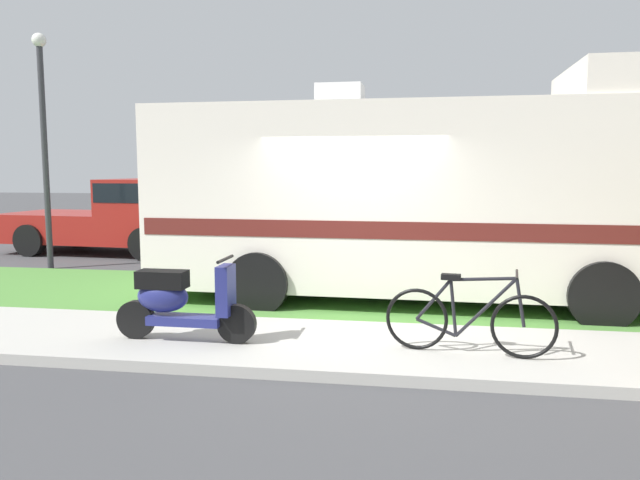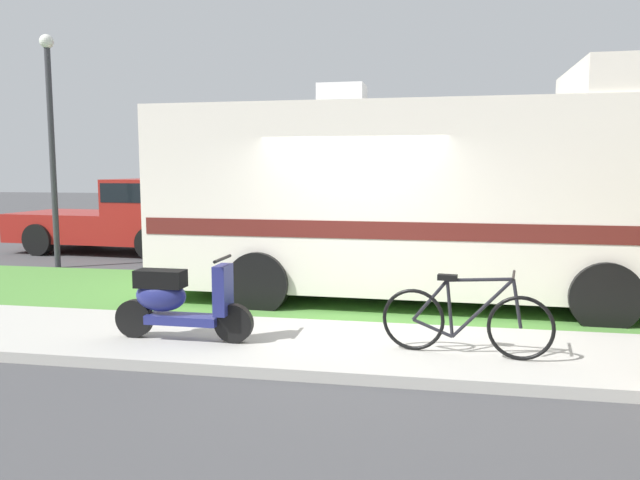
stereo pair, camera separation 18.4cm
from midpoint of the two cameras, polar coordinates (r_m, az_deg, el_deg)
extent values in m
plane|color=#424244|center=(8.14, 1.99, -8.01)|extent=(80.00, 80.00, 0.00)
cube|color=#ADAAA3|center=(6.98, 0.72, -10.01)|extent=(24.00, 2.00, 0.12)
cube|color=#4C8438|center=(9.58, 3.13, -5.53)|extent=(24.00, 3.40, 0.08)
cube|color=silver|center=(9.46, 8.38, 4.06)|extent=(7.90, 2.74, 2.69)
cube|color=silver|center=(9.88, 26.81, 12.79)|extent=(1.85, 2.48, 0.50)
cube|color=#591E19|center=(9.48, 8.34, 1.62)|extent=(7.74, 2.76, 0.24)
cube|color=silver|center=(9.63, 1.34, 13.25)|extent=(0.71, 0.62, 0.36)
cylinder|color=black|center=(10.99, 21.30, -2.22)|extent=(0.91, 0.30, 0.90)
cylinder|color=black|center=(8.62, 24.33, -4.72)|extent=(0.91, 0.30, 0.90)
cylinder|color=black|center=(11.09, -2.69, -1.70)|extent=(0.91, 0.30, 0.90)
cylinder|color=black|center=(8.74, -6.40, -4.01)|extent=(0.91, 0.30, 0.90)
cylinder|color=black|center=(6.95, -8.55, -7.76)|extent=(0.44, 0.10, 0.44)
cylinder|color=black|center=(7.41, -17.51, -7.09)|extent=(0.44, 0.10, 0.44)
cube|color=navy|center=(7.16, -13.18, -7.28)|extent=(0.85, 0.29, 0.10)
cube|color=black|center=(7.17, -15.24, -3.56)|extent=(0.56, 0.26, 0.20)
ellipsoid|color=navy|center=(7.21, -15.19, -5.13)|extent=(0.60, 0.30, 0.36)
cube|color=navy|center=(6.91, -9.56, -4.64)|extent=(0.14, 0.32, 0.56)
cylinder|color=black|center=(6.85, -9.61, -1.77)|extent=(0.04, 0.50, 0.04)
sphere|color=white|center=(6.87, -9.59, -3.17)|extent=(0.12, 0.12, 0.12)
torus|color=black|center=(6.61, 17.76, -7.75)|extent=(0.67, 0.14, 0.67)
torus|color=black|center=(6.69, 8.24, -7.32)|extent=(0.67, 0.14, 0.67)
cylinder|color=black|center=(6.57, 14.45, -6.15)|extent=(0.62, 0.13, 0.68)
cylinder|color=black|center=(6.60, 11.57, -6.24)|extent=(0.11, 0.05, 0.60)
cylinder|color=black|center=(6.52, 14.23, -3.56)|extent=(0.66, 0.13, 0.09)
cylinder|color=black|center=(6.68, 10.01, -8.05)|extent=(0.43, 0.10, 0.18)
cylinder|color=black|center=(6.61, 9.78, -5.51)|extent=(0.38, 0.09, 0.47)
cylinder|color=black|center=(6.55, 17.46, -5.62)|extent=(0.13, 0.05, 0.51)
cube|color=black|center=(6.54, 11.35, -3.40)|extent=(0.21, 0.13, 0.06)
cylinder|color=black|center=(6.49, 17.16, -3.10)|extent=(0.10, 0.52, 0.03)
cube|color=maroon|center=(15.19, -15.19, 2.62)|extent=(2.39, 2.21, 1.54)
cube|color=black|center=(15.17, -15.24, 4.38)|extent=(2.28, 2.23, 0.44)
cube|color=maroon|center=(16.56, -22.80, 1.18)|extent=(2.89, 2.25, 0.69)
cylinder|color=black|center=(16.05, -12.89, 0.49)|extent=(0.77, 0.29, 0.76)
cylinder|color=black|center=(14.31, -16.37, -0.35)|extent=(0.77, 0.29, 0.76)
cylinder|color=black|center=(17.58, -21.73, 0.71)|extent=(0.77, 0.29, 0.76)
cylinder|color=black|center=(16.00, -25.79, -0.03)|extent=(0.77, 0.29, 0.76)
cylinder|color=#333338|center=(13.73, -24.65, 6.82)|extent=(0.12, 0.12, 4.49)
sphere|color=silver|center=(13.96, -25.14, 16.56)|extent=(0.28, 0.28, 0.28)
camera|label=1|loc=(0.09, -90.64, -0.07)|focal=34.24mm
camera|label=2|loc=(0.09, 89.36, 0.07)|focal=34.24mm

